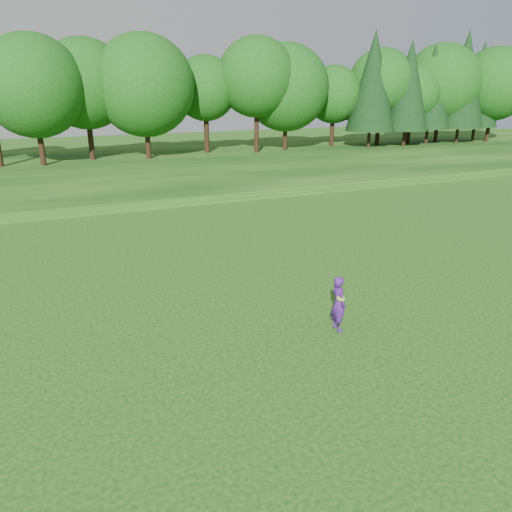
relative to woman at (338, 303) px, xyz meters
name	(u,v)px	position (x,y,z in m)	size (l,w,h in m)	color
ground	(300,356)	(-1.83, -0.97, -0.88)	(140.00, 140.00, 0.00)	#0B3C0E
berm	(113,169)	(-1.83, 33.03, -0.58)	(130.00, 30.00, 0.60)	#0B3C0E
walking_path	(148,206)	(-1.83, 19.03, -0.86)	(130.00, 1.60, 0.04)	gray
treeline	(98,75)	(-1.83, 37.03, 7.22)	(104.00, 7.00, 15.00)	#14420F
woman	(338,303)	(0.00, 0.00, 0.00)	(0.45, 0.66, 1.76)	#40186E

